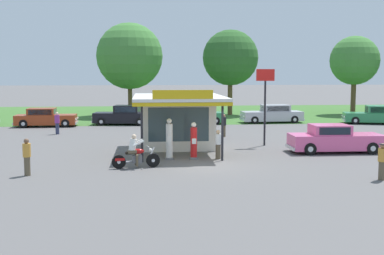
{
  "coord_description": "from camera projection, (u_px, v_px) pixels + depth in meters",
  "views": [
    {
      "loc": [
        -2.81,
        -23.02,
        4.4
      ],
      "look_at": [
        -0.36,
        3.69,
        1.4
      ],
      "focal_mm": 46.08,
      "sensor_mm": 36.0,
      "label": 1
    }
  ],
  "objects": [
    {
      "name": "roadside_pole_sign",
      "position": [
        265.0,
        93.0,
        29.5
      ],
      "size": [
        1.1,
        0.12,
        4.6
      ],
      "color": "black",
      "rests_on": "ground"
    },
    {
      "name": "bystander_standing_back_lot",
      "position": [
        218.0,
        144.0,
        25.12
      ],
      "size": [
        0.34,
        0.34,
        1.49
      ],
      "color": "brown",
      "rests_on": "ground"
    },
    {
      "name": "tree_oak_far_left",
      "position": [
        232.0,
        59.0,
        50.79
      ],
      "size": [
        5.76,
        5.76,
        8.81
      ],
      "color": "brown",
      "rests_on": "ground"
    },
    {
      "name": "bystander_admiring_sedan",
      "position": [
        224.0,
        125.0,
        33.81
      ],
      "size": [
        0.34,
        0.34,
        1.56
      ],
      "color": "brown",
      "rests_on": "ground"
    },
    {
      "name": "tree_oak_right",
      "position": [
        353.0,
        61.0,
        51.28
      ],
      "size": [
        5.09,
        5.09,
        8.2
      ],
      "color": "brown",
      "rests_on": "ground"
    },
    {
      "name": "featured_classic_sedan",
      "position": [
        335.0,
        140.0,
        27.25
      ],
      "size": [
        5.3,
        2.04,
        1.54
      ],
      "color": "#E55993",
      "rests_on": "ground"
    },
    {
      "name": "gas_pump_offside",
      "position": [
        194.0,
        142.0,
        25.13
      ],
      "size": [
        0.44,
        0.44,
        1.89
      ],
      "color": "slate",
      "rests_on": "ground"
    },
    {
      "name": "parked_car_back_row_far_left",
      "position": [
        272.0,
        114.0,
        43.37
      ],
      "size": [
        5.55,
        2.15,
        1.57
      ],
      "color": "#B7B7BC",
      "rests_on": "ground"
    },
    {
      "name": "parked_car_back_row_centre_right",
      "position": [
        45.0,
        118.0,
        40.24
      ],
      "size": [
        5.07,
        2.02,
        1.51
      ],
      "color": "#993819",
      "rests_on": "ground"
    },
    {
      "name": "parked_car_back_row_centre_left",
      "position": [
        195.0,
        116.0,
        42.25
      ],
      "size": [
        5.04,
        2.24,
        1.5
      ],
      "color": "#2D844C",
      "rests_on": "ground"
    },
    {
      "name": "ground_plane",
      "position": [
        206.0,
        165.0,
        23.53
      ],
      "size": [
        300.0,
        300.0,
        0.0
      ],
      "primitive_type": "plane",
      "color": "#5B5959"
    },
    {
      "name": "tree_oak_left",
      "position": [
        130.0,
        56.0,
        49.82
      ],
      "size": [
        6.71,
        6.71,
        9.41
      ],
      "color": "brown",
      "rests_on": "ground"
    },
    {
      "name": "bystander_chatting_near_pumps",
      "position": [
        27.0,
        156.0,
        21.03
      ],
      "size": [
        0.34,
        0.34,
        1.61
      ],
      "color": "brown",
      "rests_on": "ground"
    },
    {
      "name": "gas_pump_nearside",
      "position": [
        169.0,
        141.0,
        25.01
      ],
      "size": [
        0.44,
        0.44,
        2.09
      ],
      "color": "slate",
      "rests_on": "ground"
    },
    {
      "name": "service_station_kiosk",
      "position": [
        177.0,
        118.0,
        28.44
      ],
      "size": [
        4.91,
        6.75,
        3.56
      ],
      "color": "silver",
      "rests_on": "ground"
    },
    {
      "name": "motorcycle_with_rider",
      "position": [
        135.0,
        154.0,
        22.73
      ],
      "size": [
        2.22,
        0.72,
        1.58
      ],
      "color": "black",
      "rests_on": "ground"
    },
    {
      "name": "grass_verge_strip",
      "position": [
        173.0,
        113.0,
        53.22
      ],
      "size": [
        120.0,
        24.0,
        0.01
      ],
      "primitive_type": "cube",
      "color": "#3D6B2D",
      "rests_on": "ground"
    },
    {
      "name": "parked_car_second_row_spare",
      "position": [
        376.0,
        116.0,
        42.47
      ],
      "size": [
        5.63,
        3.17,
        1.56
      ],
      "color": "#2D844C",
      "rests_on": "ground"
    },
    {
      "name": "bystander_leaning_by_kiosk",
      "position": [
        57.0,
        123.0,
        35.2
      ],
      "size": [
        0.34,
        0.34,
        1.59
      ],
      "color": "#2D3351",
      "rests_on": "ground"
    },
    {
      "name": "bystander_strolling_foreground",
      "position": [
        382.0,
        161.0,
        20.18
      ],
      "size": [
        0.34,
        0.34,
        1.52
      ],
      "color": "brown",
      "rests_on": "ground"
    },
    {
      "name": "parked_car_back_row_far_right",
      "position": [
        123.0,
        116.0,
        41.72
      ],
      "size": [
        5.07,
        2.45,
        1.64
      ],
      "color": "black",
      "rests_on": "ground"
    }
  ]
}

